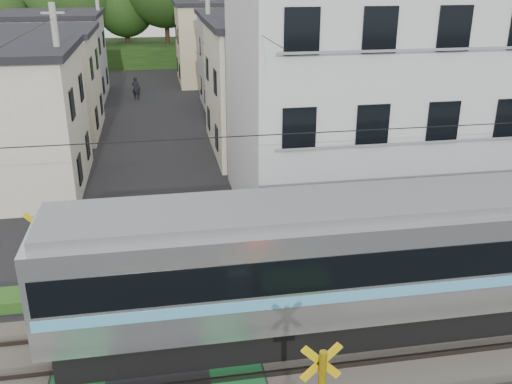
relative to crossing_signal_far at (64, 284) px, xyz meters
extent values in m
plane|color=black|center=(2.59, -3.65, -0.71)|extent=(120.00, 120.00, 0.00)
cube|color=#47423A|center=(2.59, -3.65, -0.71)|extent=(120.00, 6.00, 0.00)
cube|color=black|center=(2.59, -3.65, -0.71)|extent=(5.20, 120.00, 0.00)
cube|color=#145126|center=(4.49, -3.65, -0.70)|extent=(1.30, 6.00, 0.00)
cube|color=#3F3833|center=(2.59, -3.15, -0.64)|extent=(120.00, 0.08, 0.14)
cube|color=#3F3833|center=(2.59, -1.75, -0.64)|extent=(120.00, 0.08, 0.14)
cube|color=black|center=(8.99, -2.45, -0.25)|extent=(17.60, 2.42, 0.92)
cube|color=black|center=(2.57, -2.45, -0.41)|extent=(2.44, 2.24, 0.61)
cube|color=silver|center=(8.99, -2.45, 1.53)|extent=(18.33, 2.85, 2.65)
cube|color=black|center=(8.99, -2.45, 1.85)|extent=(18.04, 2.89, 0.90)
cube|color=#58B3DE|center=(8.99, -2.45, 1.16)|extent=(18.15, 2.88, 0.29)
cube|color=slate|center=(8.99, -2.45, 2.98)|extent=(17.97, 2.34, 0.24)
cube|color=black|center=(-0.12, -2.45, 1.93)|extent=(0.10, 2.45, 1.59)
cube|color=yellow|center=(5.59, -7.15, 1.99)|extent=(0.77, 0.05, 0.77)
cube|color=yellow|center=(5.59, -7.15, 1.99)|extent=(0.77, 0.05, 0.77)
cylinder|color=yellow|center=(-0.41, -0.05, 0.79)|extent=(0.14, 0.14, 3.00)
cube|color=yellow|center=(-0.41, -0.15, 1.99)|extent=(0.77, 0.05, 0.77)
cube|color=yellow|center=(-0.41, -0.15, 1.99)|extent=(0.77, 0.05, 0.77)
cube|color=black|center=(-0.41, -0.15, 1.29)|extent=(0.55, 0.05, 0.20)
sphere|color=#FF0C07|center=(-0.57, -0.21, 1.29)|extent=(0.16, 0.16, 0.16)
sphere|color=#FF0C07|center=(-0.25, -0.21, 1.29)|extent=(0.16, 0.16, 0.16)
cube|color=gray|center=(0.09, -0.05, -0.26)|extent=(0.70, 0.50, 0.90)
cube|color=yellow|center=(-0.41, 0.20, -0.16)|extent=(0.30, 0.30, 1.10)
cube|color=yellow|center=(1.84, 0.20, 0.29)|extent=(4.20, 0.08, 0.08)
cube|color=silver|center=(11.09, 5.85, 3.79)|extent=(10.00, 8.00, 9.00)
cube|color=black|center=(7.39, 1.82, 0.79)|extent=(1.10, 0.06, 1.40)
cube|color=black|center=(9.84, 1.82, 0.79)|extent=(1.10, 0.06, 1.40)
cube|color=black|center=(12.29, 1.82, 0.79)|extent=(1.10, 0.06, 1.40)
cube|color=black|center=(14.74, 1.82, 0.79)|extent=(1.10, 0.06, 1.40)
cube|color=gray|center=(11.09, 1.60, 0.19)|extent=(9.00, 0.06, 0.08)
cube|color=black|center=(7.39, 1.82, 3.79)|extent=(1.10, 0.06, 1.40)
cube|color=black|center=(9.84, 1.82, 3.79)|extent=(1.10, 0.06, 1.40)
cube|color=black|center=(12.29, 1.82, 3.79)|extent=(1.10, 0.06, 1.40)
cube|color=black|center=(14.74, 1.82, 3.79)|extent=(1.10, 0.06, 1.40)
cube|color=gray|center=(11.09, 1.60, 3.19)|extent=(9.00, 0.06, 0.08)
cube|color=black|center=(7.39, 1.82, 6.79)|extent=(1.10, 0.06, 1.40)
cube|color=black|center=(9.84, 1.82, 6.79)|extent=(1.10, 0.06, 1.40)
cube|color=black|center=(12.29, 1.82, 6.79)|extent=(1.10, 0.06, 1.40)
cube|color=gray|center=(11.09, 1.60, 6.19)|extent=(9.00, 0.06, 0.08)
cube|color=black|center=(-0.38, 8.60, 0.59)|extent=(0.06, 1.00, 1.20)
cube|color=black|center=(-0.38, 12.10, 0.59)|extent=(0.06, 1.00, 1.20)
cube|color=black|center=(-0.38, 8.60, 3.39)|extent=(0.06, 1.00, 1.20)
cube|color=black|center=(-0.38, 12.10, 3.39)|extent=(0.06, 1.00, 1.20)
cube|color=beige|center=(9.39, 14.35, 2.54)|extent=(7.00, 8.00, 6.50)
cube|color=black|center=(9.39, 14.35, 5.94)|extent=(7.35, 8.40, 0.30)
cube|color=black|center=(5.86, 12.35, 0.59)|extent=(0.06, 1.00, 1.20)
cube|color=black|center=(5.86, 16.35, 0.59)|extent=(0.06, 1.00, 1.20)
cube|color=black|center=(5.86, 12.35, 3.39)|extent=(0.06, 1.00, 1.20)
cube|color=black|center=(5.86, 16.35, 3.39)|extent=(0.06, 1.00, 1.20)
cube|color=beige|center=(-4.41, 19.35, 2.19)|extent=(8.00, 7.00, 5.80)
cube|color=black|center=(-4.41, 19.35, 5.24)|extent=(8.40, 7.35, 0.30)
cube|color=black|center=(-0.38, 17.60, 0.59)|extent=(0.06, 1.00, 1.20)
cube|color=black|center=(-0.38, 21.10, 0.59)|extent=(0.06, 1.00, 1.20)
cube|color=black|center=(-0.38, 17.60, 3.39)|extent=(0.06, 1.00, 1.20)
cube|color=black|center=(-0.38, 21.10, 3.39)|extent=(0.06, 1.00, 1.20)
cube|color=#A5A8AA|center=(9.79, 24.35, 2.39)|extent=(7.00, 7.00, 6.20)
cube|color=black|center=(9.79, 24.35, 5.64)|extent=(7.35, 7.35, 0.30)
cube|color=black|center=(6.26, 22.60, 0.59)|extent=(0.06, 1.00, 1.20)
cube|color=black|center=(6.26, 26.10, 0.59)|extent=(0.06, 1.00, 1.20)
cube|color=black|center=(6.26, 22.60, 3.39)|extent=(0.06, 1.00, 1.20)
cube|color=black|center=(6.26, 26.10, 3.39)|extent=(0.06, 1.00, 1.20)
cube|color=#A5A8AA|center=(-4.21, 29.35, 2.29)|extent=(7.00, 8.00, 6.00)
cube|color=black|center=(-4.21, 29.35, 5.44)|extent=(7.35, 8.40, 0.30)
cube|color=black|center=(-0.68, 27.35, 0.59)|extent=(0.06, 1.00, 1.20)
cube|color=black|center=(-0.68, 31.35, 0.59)|extent=(0.06, 1.00, 1.20)
cube|color=black|center=(-0.68, 27.35, 3.39)|extent=(0.06, 1.00, 1.20)
cube|color=black|center=(-0.68, 31.35, 3.39)|extent=(0.06, 1.00, 1.20)
cube|color=beige|center=(9.09, 34.35, 2.49)|extent=(8.00, 7.00, 6.40)
cube|color=black|center=(9.09, 34.35, 5.84)|extent=(8.40, 7.35, 0.30)
cube|color=black|center=(5.06, 32.60, 0.59)|extent=(0.06, 1.00, 1.20)
cube|color=black|center=(5.06, 36.10, 0.59)|extent=(0.06, 1.00, 1.20)
cube|color=black|center=(5.06, 32.60, 3.39)|extent=(0.06, 1.00, 1.20)
cube|color=black|center=(5.06, 36.10, 3.39)|extent=(0.06, 1.00, 1.20)
cube|color=#213E14|center=(2.59, 46.35, 0.29)|extent=(40.00, 10.00, 2.00)
cylinder|color=#332114|center=(-10.97, 42.20, 1.31)|extent=(0.50, 0.50, 4.04)
cylinder|color=#332114|center=(-6.87, 46.67, 1.35)|extent=(0.50, 0.50, 4.12)
sphere|color=#213E14|center=(-6.87, 46.67, 4.65)|extent=(5.77, 5.77, 5.77)
cylinder|color=#332114|center=(-3.82, 46.64, 1.70)|extent=(0.50, 0.50, 4.83)
cylinder|color=#332114|center=(0.51, 46.94, 1.37)|extent=(0.50, 0.50, 4.16)
sphere|color=#213E14|center=(0.51, 46.94, 4.70)|extent=(5.82, 5.82, 5.82)
cylinder|color=#332114|center=(4.58, 45.67, 2.16)|extent=(0.50, 0.50, 5.74)
cylinder|color=#332114|center=(8.16, 46.09, 2.14)|extent=(0.50, 0.50, 5.71)
cylinder|color=#332114|center=(12.72, 47.05, 2.17)|extent=(0.50, 0.50, 5.77)
cylinder|color=#332114|center=(16.60, 45.82, 1.90)|extent=(0.50, 0.50, 5.23)
cube|color=black|center=(8.59, -2.45, 4.89)|extent=(60.00, 0.02, 0.02)
cylinder|color=#A5A5A0|center=(-0.81, 9.35, 3.29)|extent=(0.26, 0.26, 8.00)
cube|color=#A5A5A0|center=(-0.81, 9.35, 6.89)|extent=(0.90, 0.08, 0.08)
cylinder|color=#A5A5A0|center=(6.19, 18.35, 3.29)|extent=(0.26, 0.26, 8.00)
cylinder|color=#A5A5A0|center=(-0.81, 30.35, 3.29)|extent=(0.26, 0.26, 8.00)
cube|color=black|center=(-0.81, 19.85, 6.69)|extent=(0.02, 42.00, 0.02)
cube|color=black|center=(6.19, 19.85, 6.69)|extent=(0.02, 42.00, 0.02)
imported|color=black|center=(1.57, 28.19, 0.14)|extent=(0.70, 0.54, 1.70)
cube|color=#2D5E1E|center=(-1.41, 0.25, -0.53)|extent=(1.80, 1.00, 0.36)
cube|color=#2D5E1E|center=(7.19, -0.45, -0.56)|extent=(1.50, 0.90, 0.30)
camera|label=1|loc=(2.97, -15.18, 8.58)|focal=40.00mm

